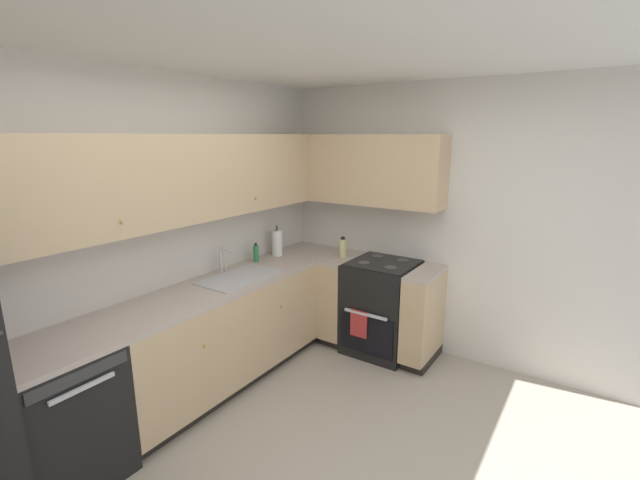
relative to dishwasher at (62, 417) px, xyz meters
The scene contains 16 objects.
wall_back 1.25m from the dishwasher, 20.91° to the left, with size 4.18×0.05×2.58m, color silver.
wall_right 3.36m from the dishwasher, 25.93° to the right, with size 0.05×3.54×2.58m, color silver.
ceiling 2.73m from the dishwasher, 59.02° to the right, with size 4.18×3.54×0.05m, color white.
dishwasher is the anchor object (origin of this frame).
lower_cabinets_back 1.30m from the dishwasher, ahead, with size 1.99×0.62×0.87m.
countertop_back 1.37m from the dishwasher, ahead, with size 3.19×0.60×0.04m, color #B7A89E.
lower_cabinets_right 2.73m from the dishwasher, 17.86° to the right, with size 0.62×1.11×0.87m.
countertop_right 2.76m from the dishwasher, 17.87° to the right, with size 0.60×1.11×0.03m.
oven_range 2.75m from the dishwasher, 18.42° to the right, with size 0.68×0.62×1.05m.
upper_cabinets_back 1.76m from the dishwasher, ahead, with size 2.87×0.34×0.67m.
upper_cabinets_right 3.09m from the dishwasher, 10.99° to the right, with size 0.32×1.66×0.67m.
sink 1.59m from the dishwasher, ahead, with size 0.71×0.40×0.10m.
faucet 1.66m from the dishwasher, ahead, with size 0.07×0.16×0.23m.
soap_bottle 2.05m from the dishwasher, ahead, with size 0.05×0.05×0.19m.
paper_towel_roll 2.35m from the dishwasher, ahead, with size 0.11×0.11×0.32m.
oil_bottle 2.69m from the dishwasher, ahead, with size 0.07×0.07×0.21m.
Camera 1 is at (-1.87, -1.15, 2.09)m, focal length 24.13 mm.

